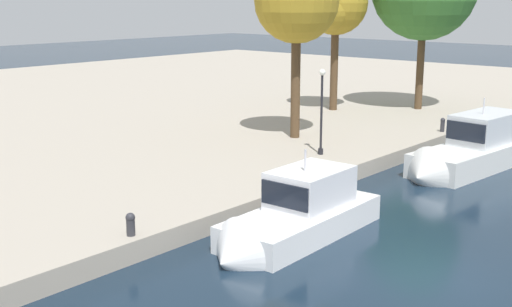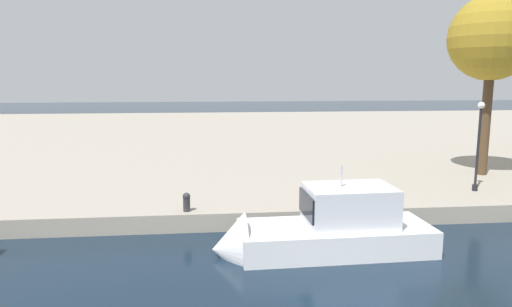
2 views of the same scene
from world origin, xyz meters
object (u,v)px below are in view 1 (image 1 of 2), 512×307
Objects in this scene: tree_0 at (335,4)px; mooring_bollard_1 at (443,124)px; motor_yacht_1 at (292,223)px; tree_1 at (298,1)px; motor_yacht_2 at (473,153)px; lamp_post at (322,109)px; mooring_bollard_2 at (131,223)px.

mooring_bollard_1 is at bearing -103.98° from tree_0.
tree_1 reaches higher than motor_yacht_1.
lamp_post reaches higher than motor_yacht_2.
mooring_bollard_2 is 0.08× the size of tree_0.
motor_yacht_2 is at bearing -75.71° from tree_1.
motor_yacht_1 is at bearing 2.77° from motor_yacht_2.
tree_0 reaches higher than motor_yacht_1.
tree_1 is at bearing -70.12° from motor_yacht_2.
mooring_bollard_1 is at bearing 0.09° from mooring_bollard_2.
tree_0 is (2.40, 9.63, 7.01)m from mooring_bollard_1.
mooring_bollard_1 is at bearing -133.78° from motor_yacht_2.
tree_0 is 0.97× the size of tree_1.
mooring_bollard_1 is (4.44, 3.81, 0.39)m from motor_yacht_2.
mooring_bollard_2 is (-23.71, -0.04, -0.03)m from mooring_bollard_1.
tree_1 is (11.89, 8.90, 7.84)m from motor_yacht_1.
mooring_bollard_2 is 0.18× the size of lamp_post.
motor_yacht_2 is 19.64m from mooring_bollard_2.
mooring_bollard_1 is 0.09× the size of tree_0.
motor_yacht_2 is at bearing -139.37° from mooring_bollard_1.
tree_0 is at bearing -150.69° from motor_yacht_1.
lamp_post reaches higher than mooring_bollard_2.
motor_yacht_2 is 12.51m from tree_1.
motor_yacht_1 is at bearing -31.81° from mooring_bollard_2.
motor_yacht_2 is 1.09× the size of tree_0.
mooring_bollard_1 is 0.08× the size of tree_1.
motor_yacht_2 reaches higher than mooring_bollard_2.
lamp_post is (-9.67, 2.10, 1.93)m from mooring_bollard_1.
motor_yacht_1 is 5.84m from mooring_bollard_2.
mooring_bollard_2 is at bearing -33.52° from motor_yacht_1.
lamp_post is at bearing -42.86° from motor_yacht_2.
mooring_bollard_1 is at bearing -12.23° from lamp_post.
mooring_bollard_2 is at bearing -5.48° from motor_yacht_2.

